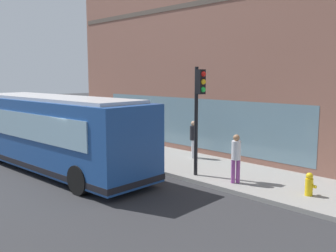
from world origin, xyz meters
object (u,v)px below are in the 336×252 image
Objects in this scene: traffic_light_near_corner at (199,101)px; pedestrian_near_hydrant at (193,137)px; city_bus_nearside at (54,133)px; newspaper_vending_box at (105,132)px; fire_hydrant at (309,184)px; pedestrian_walking_along_curb at (236,155)px.

pedestrian_near_hydrant is at bearing 44.97° from traffic_light_near_corner.
pedestrian_near_hydrant is at bearing -28.33° from city_bus_nearside.
pedestrian_near_hydrant reaches higher than newspaper_vending_box.
traffic_light_near_corner reaches higher than newspaper_vending_box.
traffic_light_near_corner reaches higher than fire_hydrant.
newspaper_vending_box is at bearing 80.05° from pedestrian_walking_along_curb.
newspaper_vending_box is at bearing 77.10° from traffic_light_near_corner.
traffic_light_near_corner reaches higher than pedestrian_walking_along_curb.
city_bus_nearside is 7.43m from pedestrian_walking_along_curb.
traffic_light_near_corner is 9.48m from newspaper_vending_box.
traffic_light_near_corner reaches higher than pedestrian_near_hydrant.
pedestrian_walking_along_curb is at bearing -62.81° from city_bus_nearside.
pedestrian_walking_along_curb reaches higher than pedestrian_near_hydrant.
city_bus_nearside is at bearing 117.19° from pedestrian_walking_along_curb.
pedestrian_walking_along_curb is (-0.50, 2.44, 0.63)m from fire_hydrant.
fire_hydrant is at bearing -79.91° from traffic_light_near_corner.
city_bus_nearside is at bearing 113.31° from fire_hydrant.
city_bus_nearside reaches higher than fire_hydrant.
fire_hydrant is (3.89, -9.03, -1.04)m from city_bus_nearside.
fire_hydrant is 0.43× the size of pedestrian_walking_along_curb.
fire_hydrant is (0.71, -3.99, -2.48)m from traffic_light_near_corner.
fire_hydrant is at bearing -78.31° from pedestrian_walking_along_curb.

